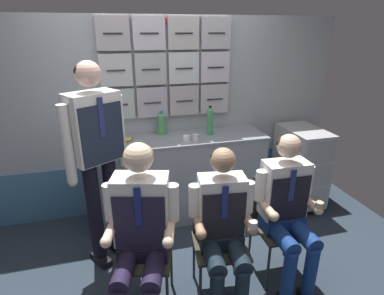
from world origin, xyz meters
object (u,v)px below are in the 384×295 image
folding_chair_right (276,214)px  crew_member_left (141,227)px  folding_chair_center (218,229)px  crew_member_standing (97,148)px  service_trolley (300,165)px  crew_member_right (288,206)px  crew_member_center (223,225)px  paper_cup_tan (186,138)px  snack_banana (125,140)px  water_bottle_clear (162,124)px  folding_chair_left (146,238)px

folding_chair_right → crew_member_left: bearing=-170.4°
crew_member_left → folding_chair_center: (0.61, 0.11, -0.21)m
folding_chair_center → crew_member_standing: bearing=146.0°
service_trolley → crew_member_right: size_ratio=0.75×
crew_member_center → paper_cup_tan: (0.01, 1.15, 0.28)m
crew_member_right → crew_member_standing: size_ratio=0.71×
folding_chair_center → snack_banana: size_ratio=5.01×
snack_banana → folding_chair_right: bearing=-40.9°
crew_member_right → paper_cup_tan: size_ratio=18.84×
service_trolley → snack_banana: 2.05m
crew_member_right → water_bottle_clear: bearing=119.9°
snack_banana → crew_member_right: bearing=-45.2°
folding_chair_left → crew_member_center: (0.54, -0.20, 0.15)m
folding_chair_center → folding_chair_right: bearing=8.7°
folding_chair_right → crew_member_right: (-0.00, -0.16, 0.17)m
snack_banana → crew_member_left: bearing=-89.2°
folding_chair_left → folding_chair_right: 1.12m
folding_chair_left → snack_banana: bearing=93.1°
water_bottle_clear → paper_cup_tan: (0.21, -0.27, -0.09)m
crew_member_left → crew_member_center: (0.59, -0.05, -0.05)m
water_bottle_clear → snack_banana: 0.45m
folding_chair_left → water_bottle_clear: (0.35, 1.22, 0.52)m
crew_member_left → paper_cup_tan: 1.27m
folding_chair_right → paper_cup_tan: 1.15m
folding_chair_center → paper_cup_tan: paper_cup_tan is taller
crew_member_center → paper_cup_tan: crew_member_center is taller
folding_chair_left → snack_banana: snack_banana is taller
folding_chair_center → snack_banana: (-0.62, 1.11, 0.42)m
folding_chair_center → water_bottle_clear: bearing=99.8°
paper_cup_tan → snack_banana: size_ratio=0.39×
service_trolley → folding_chair_left: service_trolley is taller
crew_member_right → snack_banana: 1.68m
service_trolley → crew_member_standing: (-2.25, -0.39, 0.59)m
crew_member_left → crew_member_right: size_ratio=1.04×
crew_member_standing → paper_cup_tan: 0.96m
crew_member_right → water_bottle_clear: 1.58m
crew_member_standing → crew_member_left: bearing=-69.3°
folding_chair_left → crew_member_center: crew_member_center is taller
crew_member_right → snack_banana: bearing=134.8°
paper_cup_tan → crew_member_left: bearing=-118.5°
folding_chair_center → paper_cup_tan: bearing=90.6°
folding_chair_left → snack_banana: 1.15m
crew_member_left → paper_cup_tan: size_ratio=19.63×
water_bottle_clear → paper_cup_tan: bearing=-53.0°
folding_chair_left → snack_banana: (-0.06, 1.07, 0.42)m
folding_chair_left → crew_member_standing: 0.84m
crew_member_standing → crew_member_center: bearing=-41.4°
folding_chair_left → folding_chair_center: same height
snack_banana → folding_chair_center: bearing=-60.6°
crew_member_center → folding_chair_right: crew_member_center is taller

